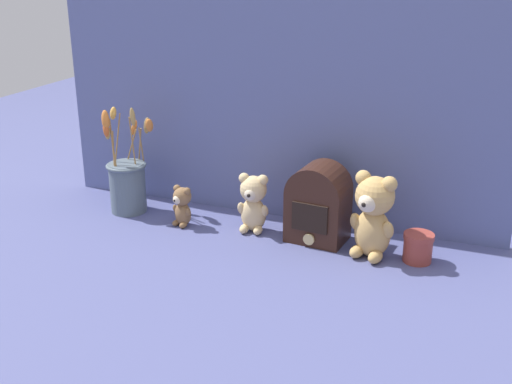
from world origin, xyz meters
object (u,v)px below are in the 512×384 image
(teddy_bear_large, at_px, (373,214))
(vintage_radio, at_px, (318,203))
(teddy_bear_small, at_px, (182,205))
(decorative_tin_tall, at_px, (418,247))
(teddy_bear_medium, at_px, (253,202))
(flower_vase, at_px, (127,181))

(teddy_bear_large, height_order, vintage_radio, teddy_bear_large)
(teddy_bear_small, xyz_separation_m, decorative_tin_tall, (0.69, 0.02, -0.02))
(teddy_bear_large, distance_m, teddy_bear_small, 0.57)
(decorative_tin_tall, bearing_deg, teddy_bear_small, -178.40)
(teddy_bear_medium, bearing_deg, flower_vase, 179.85)
(vintage_radio, relative_size, decorative_tin_tall, 2.81)
(teddy_bear_small, bearing_deg, vintage_radio, 7.17)
(teddy_bear_medium, bearing_deg, teddy_bear_large, -6.64)
(decorative_tin_tall, bearing_deg, flower_vase, 178.62)
(teddy_bear_medium, height_order, flower_vase, flower_vase)
(teddy_bear_small, relative_size, decorative_tin_tall, 1.55)
(flower_vase, bearing_deg, decorative_tin_tall, -1.38)
(flower_vase, relative_size, vintage_radio, 1.50)
(teddy_bear_large, xyz_separation_m, vintage_radio, (-0.16, 0.05, -0.01))
(teddy_bear_large, relative_size, vintage_radio, 1.04)
(teddy_bear_small, height_order, vintage_radio, vintage_radio)
(teddy_bear_medium, xyz_separation_m, teddy_bear_small, (-0.21, -0.04, -0.03))
(teddy_bear_small, bearing_deg, decorative_tin_tall, 1.60)
(flower_vase, height_order, vintage_radio, flower_vase)
(vintage_radio, bearing_deg, teddy_bear_medium, -176.75)
(flower_vase, xyz_separation_m, decorative_tin_tall, (0.90, -0.02, -0.06))
(teddy_bear_small, relative_size, vintage_radio, 0.55)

